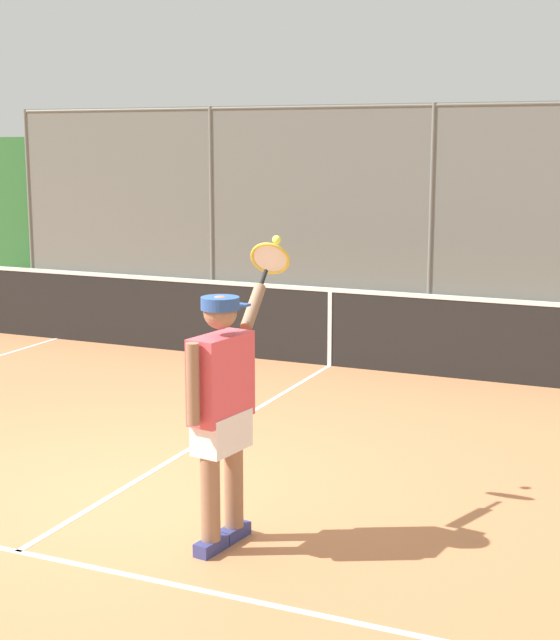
{
  "coord_description": "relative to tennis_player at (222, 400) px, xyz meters",
  "views": [
    {
      "loc": [
        -3.99,
        5.98,
        2.69
      ],
      "look_at": [
        -0.48,
        -2.02,
        1.05
      ],
      "focal_mm": 53.55,
      "sensor_mm": 36.0,
      "label": 1
    }
  ],
  "objects": [
    {
      "name": "tennis_ball_near_net",
      "position": [
        1.96,
        -3.93,
        -0.98
      ],
      "size": [
        0.07,
        0.07,
        0.07
      ],
      "primitive_type": "sphere",
      "color": "#D6E042",
      "rests_on": "ground"
    },
    {
      "name": "tennis_player",
      "position": [
        0.0,
        0.0,
        0.0
      ],
      "size": [
        0.35,
        1.43,
        2.0
      ],
      "rotation": [
        0.0,
        0.0,
        -1.72
      ],
      "color": "navy",
      "rests_on": "ground"
    },
    {
      "name": "tennis_net",
      "position": [
        1.2,
        -5.2,
        -0.51
      ],
      "size": [
        10.47,
        0.09,
        1.07
      ],
      "color": "#2D2D2D",
      "rests_on": "ground"
    },
    {
      "name": "fence_backdrop",
      "position": [
        1.2,
        -10.44,
        0.38
      ],
      "size": [
        19.11,
        1.37,
        3.3
      ],
      "color": "slate",
      "rests_on": "ground"
    },
    {
      "name": "ground_plane",
      "position": [
        1.2,
        -0.57,
        -1.01
      ],
      "size": [
        60.0,
        60.0,
        0.0
      ],
      "primitive_type": "plane",
      "color": "#C67A4C"
    }
  ]
}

